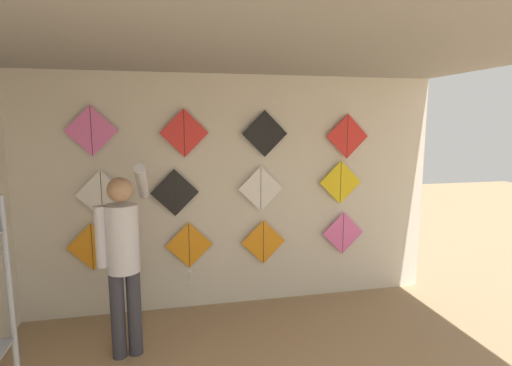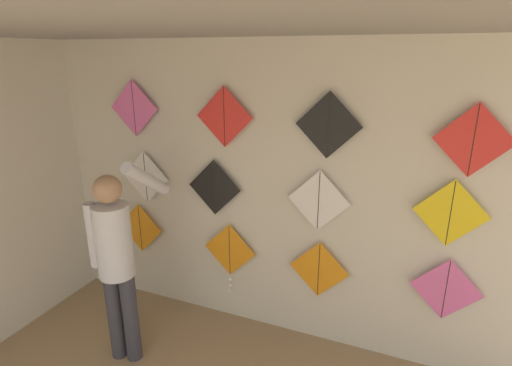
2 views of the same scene
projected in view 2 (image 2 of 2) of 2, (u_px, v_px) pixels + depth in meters
back_panel at (272, 196)px, 3.72m from camera, size 5.41×0.06×2.80m
ceiling_slab at (106, 13)px, 1.57m from camera, size 5.41×4.62×0.04m
shopkeeper at (116, 254)px, 3.38m from camera, size 0.47×0.68×1.86m
kite_0 at (140, 228)px, 4.35m from camera, size 0.55×0.01×0.55m
kite_1 at (230, 254)px, 3.99m from camera, size 0.55×0.04×0.76m
kite_2 at (319, 270)px, 3.65m from camera, size 0.55×0.01×0.55m
kite_3 at (446, 290)px, 3.25m from camera, size 0.55×0.01×0.55m
kite_4 at (146, 177)px, 4.12m from camera, size 0.55×0.01×0.55m
kite_5 at (214, 188)px, 3.83m from camera, size 0.55×0.01×0.55m
kite_6 at (319, 201)px, 3.46m from camera, size 0.55×0.01×0.55m
kite_7 at (450, 213)px, 3.07m from camera, size 0.55×0.01×0.55m
kite_8 at (134, 108)px, 3.92m from camera, size 0.55×0.01×0.55m
kite_9 at (224, 117)px, 3.57m from camera, size 0.55×0.01×0.55m
kite_10 at (328, 125)px, 3.23m from camera, size 0.55×0.01×0.55m
kite_11 at (474, 140)px, 2.86m from camera, size 0.55×0.01×0.55m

